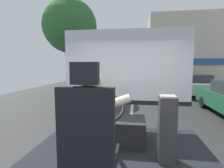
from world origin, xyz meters
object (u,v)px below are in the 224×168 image
Objects in this scene: steering_console at (110,129)px; fare_box at (167,129)px; parked_car_white at (173,79)px; driver_seat at (89,145)px; parked_car_silver at (193,84)px; bus_driver at (92,121)px.

steering_console is 0.93m from fare_box.
fare_box is at bearing -27.94° from steering_console.
driver_seat is at bearing -103.55° from parked_car_white.
driver_seat is 1.46× the size of fare_box.
parked_car_silver is at bearing 71.63° from fare_box.
steering_console is 0.28× the size of parked_car_silver.
steering_console reaches higher than parked_car_white.
steering_console is at bearing -113.29° from parked_car_silver.
parked_car_white is (-0.10, 5.93, -0.09)m from parked_car_silver.
parked_car_silver reaches higher than parked_car_white.
bus_driver reaches higher than parked_car_silver.
parked_car_silver is at bearing 69.08° from driver_seat.
fare_box reaches higher than parked_car_silver.
bus_driver is (0.00, 0.11, 0.19)m from driver_seat.
fare_box is 0.21× the size of parked_car_white.
driver_seat is at bearing -90.00° from bus_driver.
driver_seat is 0.31× the size of parked_car_white.
driver_seat is 11.58m from parked_car_silver.
bus_driver is at bearing 90.00° from driver_seat.
parked_car_white is (3.23, 15.95, -0.54)m from fare_box.
fare_box is (0.80, 0.67, -0.29)m from bus_driver.
bus_driver is 17.12m from parked_car_white.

